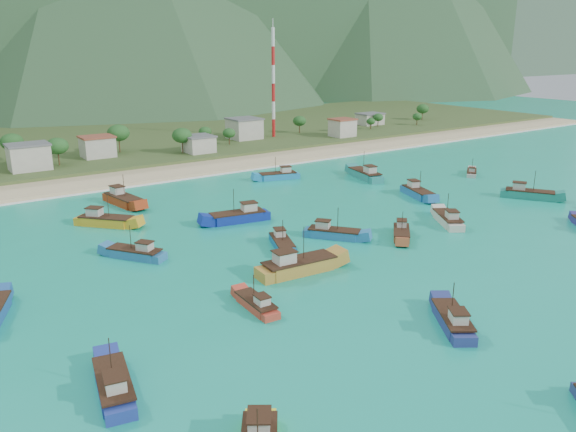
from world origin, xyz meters
TOP-DOWN VIEW (x-y plane):
  - ground at (0.00, 0.00)m, footprint 600.00×600.00m
  - beach at (0.00, 79.00)m, footprint 400.00×18.00m
  - land at (0.00, 140.00)m, footprint 400.00×110.00m
  - surf_line at (0.00, 69.50)m, footprint 400.00×2.50m
  - village at (1.76, 103.73)m, footprint 207.15×29.76m
  - vegetation at (-6.09, 103.24)m, footprint 273.69×25.82m
  - radio_tower at (54.75, 108.00)m, footprint 1.20×1.20m
  - boat_0 at (-23.60, -6.65)m, footprint 2.90×8.62m
  - boat_1 at (58.06, 6.01)m, footprint 9.29×11.87m
  - boat_3 at (21.45, 55.17)m, footprint 11.37×6.11m
  - boat_4 at (-5.96, -24.94)m, footprint 8.22×10.15m
  - boat_8 at (27.37, 3.73)m, footprint 8.43×10.91m
  - boat_9 at (40.61, 42.45)m, footprint 6.54×13.43m
  - boat_10 at (-11.76, 0.27)m, footprint 13.44×4.87m
  - boat_11 at (-7.31, 11.27)m, footprint 6.09×9.92m
  - boat_13 at (38.18, 21.74)m, footprint 6.86×11.84m
  - boat_15 at (-20.76, 54.35)m, footprint 5.58×12.91m
  - boat_17 at (-5.99, 28.64)m, footprint 12.69×5.69m
  - boat_20 at (3.26, 10.09)m, footprint 9.00×10.21m
  - boat_23 at (-45.51, -14.68)m, footprint 5.04×10.95m
  - boat_25 at (-30.17, 20.83)m, footprint 8.35×10.06m
  - boat_26 at (-28.78, 41.33)m, footprint 10.42×10.95m
  - boat_27 at (13.92, 3.25)m, footprint 8.48×8.54m
  - boat_28 at (67.54, 29.20)m, footprint 7.97×6.82m

SIDE VIEW (x-z plane):
  - ground at x=0.00m, z-range 0.00..0.00m
  - beach at x=0.00m, z-range -0.60..0.60m
  - land at x=0.00m, z-range -1.20..1.20m
  - surf_line at x=0.00m, z-range -0.04..0.04m
  - boat_28 at x=67.54m, z-range -1.93..2.89m
  - boat_0 at x=-23.60m, z-range -1.99..3.04m
  - boat_27 at x=13.92m, z-range -2.14..3.35m
  - boat_11 at x=-7.31m, z-range -2.19..3.45m
  - boat_25 at x=-30.17m, z-range -2.31..3.71m
  - boat_4 at x=-5.96m, z-range -2.31..3.72m
  - boat_20 at x=3.26m, z-range -2.38..3.86m
  - boat_23 at x=-45.51m, z-range -2.38..3.86m
  - boat_8 at x=27.37m, z-range -2.43..3.98m
  - boat_3 at x=21.45m, z-range -2.44..4.00m
  - boat_13 at x=38.18m, z-range -2.53..4.18m
  - boat_26 at x=-28.78m, z-range -2.59..4.31m
  - boat_1 at x=58.06m, z-range -2.62..4.38m
  - boat_17 at x=-5.99m, z-range -2.70..4.54m
  - boat_15 at x=-20.76m, z-range -2.74..4.64m
  - boat_9 at x=40.61m, z-range -2.82..4.81m
  - boat_10 at x=-11.76m, z-range -2.87..4.92m
  - village at x=1.76m, z-range 1.05..8.42m
  - vegetation at x=-6.09m, z-range 0.73..9.76m
  - radio_tower at x=54.75m, z-range 1.60..40.00m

